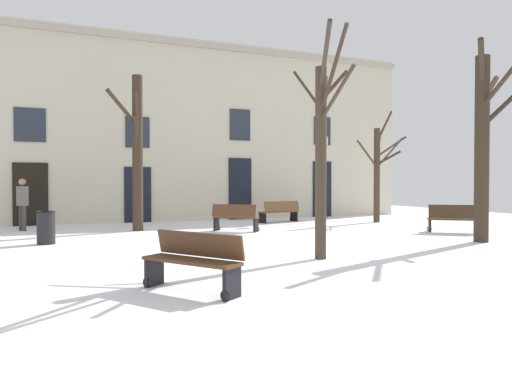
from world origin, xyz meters
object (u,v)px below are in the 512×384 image
tree_left_of_center (137,150)px  bench_near_center_tree (456,218)px  tree_right_of_center (378,170)px  tree_foreground (322,148)px  streetlamp (324,169)px  litter_bin (46,228)px  bench_facing_shops (235,217)px  bench_by_litter_bin (280,211)px  tree_center (483,141)px  bench_back_to_back_right (193,260)px  person_crossing_plaza (22,202)px

tree_left_of_center → bench_near_center_tree: 10.92m
tree_right_of_center → bench_near_center_tree: size_ratio=2.88×
tree_foreground → streetlamp: size_ratio=1.30×
tree_foreground → streetlamp: bearing=59.6°
streetlamp → litter_bin: bearing=-161.9°
bench_facing_shops → bench_by_litter_bin: bench_facing_shops is taller
tree_right_of_center → streetlamp: bearing=152.7°
bench_near_center_tree → streetlamp: bearing=-33.7°
tree_center → litter_bin: size_ratio=6.06×
tree_foreground → bench_near_center_tree: bearing=23.5°
streetlamp → bench_facing_shops: streetlamp is taller
bench_facing_shops → bench_back_to_back_right: bench_facing_shops is taller
tree_left_of_center → tree_right_of_center: tree_left_of_center is taller
tree_right_of_center → bench_facing_shops: size_ratio=3.19×
bench_back_to_back_right → bench_facing_shops: bearing=121.1°
streetlamp → litter_bin: size_ratio=4.13×
bench_near_center_tree → tree_left_of_center: bearing=12.0°
streetlamp → bench_near_center_tree: bearing=-70.3°
tree_center → tree_left_of_center: size_ratio=1.01×
tree_foreground → tree_right_of_center: (6.81, 7.21, -0.20)m
bench_facing_shops → bench_near_center_tree: bench_near_center_tree is taller
bench_by_litter_bin → tree_right_of_center: bearing=143.8°
tree_foreground → bench_near_center_tree: (6.73, 2.93, -1.93)m
tree_left_of_center → bench_by_litter_bin: tree_left_of_center is taller
tree_right_of_center → bench_back_to_back_right: bearing=-138.1°
tree_left_of_center → bench_near_center_tree: (9.71, -4.45, -2.30)m
tree_right_of_center → bench_facing_shops: bearing=-169.3°
tree_left_of_center → tree_right_of_center: (9.79, -0.16, -0.57)m
tree_center → bench_near_center_tree: 3.33m
tree_right_of_center → bench_back_to_back_right: tree_right_of_center is taller
tree_left_of_center → bench_facing_shops: (3.05, -1.44, -2.29)m
tree_foreground → streetlamp: 9.55m
litter_bin → tree_left_of_center: bearing=43.6°
litter_bin → bench_near_center_tree: 12.54m
tree_center → person_crossing_plaza: bearing=146.9°
bench_back_to_back_right → bench_near_center_tree: 11.07m
tree_left_of_center → bench_facing_shops: bearing=-25.3°
streetlamp → bench_back_to_back_right: size_ratio=2.28×
streetlamp → bench_near_center_tree: 5.91m
tree_right_of_center → litter_bin: (-12.48, -2.40, -1.75)m
litter_bin → bench_near_center_tree: (12.40, -1.88, 0.03)m
tree_right_of_center → person_crossing_plaza: (-13.44, 1.58, -1.19)m
tree_foreground → bench_by_litter_bin: 9.38m
streetlamp → bench_near_center_tree: (1.90, -5.31, -1.77)m
tree_foreground → tree_left_of_center: (-2.98, 7.37, 0.37)m
streetlamp → litter_bin: streetlamp is taller
tree_foreground → person_crossing_plaza: size_ratio=2.65×
tree_center → bench_facing_shops: (-5.50, 5.09, -2.32)m
tree_center → litter_bin: 12.15m
streetlamp → bench_back_to_back_right: streetlamp is taller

